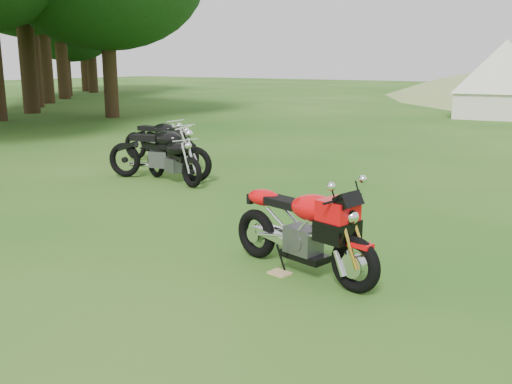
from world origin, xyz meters
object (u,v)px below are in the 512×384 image
Objects in this scene: vintage_moto_b at (173,158)px; sport_motorcycle at (302,222)px; vintage_moto_c at (172,143)px; tent_left at (504,81)px; vintage_moto_d at (158,139)px; plywood_board at (280,273)px; vintage_moto_a at (159,151)px.

sport_motorcycle is at bearing -16.76° from vintage_moto_b.
vintage_moto_b is (-4.27, 2.80, -0.11)m from sport_motorcycle.
tent_left reaches higher than vintage_moto_c.
sport_motorcycle reaches higher than vintage_moto_d.
vintage_moto_d reaches higher than vintage_moto_c.
vintage_moto_b is 2.28m from vintage_moto_d.
vintage_moto_a is at bearing 146.29° from plywood_board.
vintage_moto_d is (-6.00, 4.28, -0.05)m from sport_motorcycle.
tent_left reaches higher than sport_motorcycle.
vintage_moto_c is at bearing 141.12° from plywood_board.
vintage_moto_c is at bearing 148.66° from vintage_moto_b.
vintage_moto_d reaches higher than plywood_board.
tent_left is (2.96, 16.82, 0.89)m from vintage_moto_a.
plywood_board is at bearing -48.16° from vintage_moto_a.
vintage_moto_c is at bearing 156.48° from sport_motorcycle.
vintage_moto_a is at bearing 162.09° from sport_motorcycle.
vintage_moto_a reaches higher than vintage_moto_c.
vintage_moto_c is (-5.48, 4.12, -0.07)m from sport_motorcycle.
sport_motorcycle is 8.52× the size of plywood_board.
vintage_moto_d is at bearing 179.26° from vintage_moto_c.
vintage_moto_d is (-1.34, 1.43, -0.04)m from vintage_moto_a.
plywood_board is at bearing -38.86° from vintage_moto_d.
vintage_moto_b is at bearing 160.25° from sport_motorcycle.
sport_motorcycle reaches higher than vintage_moto_c.
tent_left reaches higher than plywood_board.
vintage_moto_a reaches higher than plywood_board.
vintage_moto_c is (-5.30, 4.27, 0.48)m from plywood_board.
plywood_board is 0.13× the size of vintage_moto_b.
vintage_moto_b is at bearing -105.32° from tent_left.
plywood_board is 5.06m from vintage_moto_b.
sport_motorcycle is 19.76m from tent_left.
vintage_moto_d is (-1.73, 1.48, 0.06)m from vintage_moto_b.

